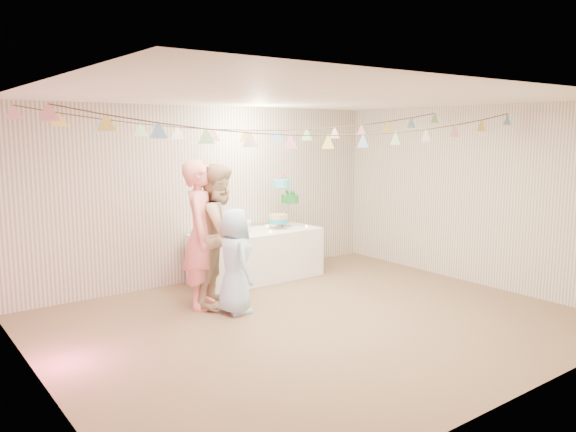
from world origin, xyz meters
TOP-DOWN VIEW (x-y plane):
  - floor at (0.00, 0.00)m, footprint 6.00×6.00m
  - ceiling at (0.00, 0.00)m, footprint 6.00×6.00m
  - back_wall at (0.00, 2.50)m, footprint 6.00×6.00m
  - front_wall at (0.00, -2.50)m, footprint 6.00×6.00m
  - left_wall at (-3.00, 0.00)m, footprint 5.00×5.00m
  - right_wall at (3.00, 0.00)m, footprint 5.00×5.00m
  - table at (0.52, 2.03)m, footprint 1.98×0.79m
  - cake_stand at (1.07, 2.08)m, footprint 0.69×0.41m
  - cake_bottom at (0.92, 2.02)m, footprint 0.31×0.31m
  - cake_middle at (1.25, 2.17)m, footprint 0.27×0.27m
  - cake_top_tier at (1.01, 2.05)m, footprint 0.25×0.25m
  - platter at (0.05, 1.98)m, footprint 0.31×0.31m
  - posy at (0.40, 2.08)m, footprint 0.15×0.15m
  - person_adult_a at (-0.78, 1.32)m, footprint 0.77×0.82m
  - person_adult_b at (-0.53, 1.29)m, footprint 1.12×1.11m
  - person_child at (-0.57, 0.86)m, footprint 0.50×0.69m
  - bunting_back at (0.00, 1.10)m, footprint 5.60×1.10m
  - bunting_front at (0.00, -0.20)m, footprint 5.60×0.90m
  - tealight_0 at (-0.28, 1.88)m, footprint 0.04×0.04m
  - tealight_1 at (0.17, 2.21)m, footprint 0.04×0.04m
  - tealight_2 at (0.62, 1.81)m, footprint 0.04×0.04m
  - tealight_3 at (0.87, 2.25)m, footprint 0.04×0.04m
  - tealight_4 at (1.34, 1.85)m, footprint 0.04×0.04m

SIDE VIEW (x-z plane):
  - floor at x=0.00m, z-range 0.00..0.00m
  - table at x=0.52m, z-range 0.00..0.74m
  - person_child at x=-0.57m, z-range 0.00..1.30m
  - tealight_0 at x=-0.28m, z-range 0.74..0.77m
  - tealight_1 at x=0.17m, z-range 0.74..0.77m
  - tealight_2 at x=0.62m, z-range 0.74..0.77m
  - tealight_3 at x=0.87m, z-range 0.74..0.77m
  - tealight_4 at x=1.34m, z-range 0.74..0.77m
  - platter at x=0.05m, z-range 0.75..0.77m
  - cake_bottom at x=0.92m, z-range 0.76..0.91m
  - posy at x=0.40m, z-range 0.75..0.92m
  - person_adult_b at x=-0.53m, z-range 0.00..1.83m
  - person_adult_a at x=-0.78m, z-range 0.00..1.88m
  - cake_middle at x=1.25m, z-range 1.00..1.22m
  - cake_stand at x=1.07m, z-range 0.75..1.53m
  - back_wall at x=0.00m, z-range 1.30..1.30m
  - front_wall at x=0.00m, z-range 1.30..1.30m
  - left_wall at x=-3.00m, z-range 1.30..1.30m
  - right_wall at x=3.00m, z-range 1.30..1.30m
  - cake_top_tier at x=1.01m, z-range 1.28..1.47m
  - bunting_front at x=0.00m, z-range 2.14..2.50m
  - bunting_back at x=0.00m, z-range 2.15..2.55m
  - ceiling at x=0.00m, z-range 2.60..2.60m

